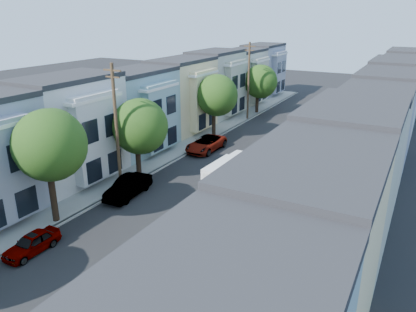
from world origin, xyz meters
TOP-DOWN VIEW (x-y plane):
  - ground at (0.00, 0.00)m, footprint 160.00×160.00m
  - road_slab at (0.00, 15.00)m, footprint 12.00×70.00m
  - curb_left at (-6.05, 15.00)m, footprint 0.30×70.00m
  - curb_right at (6.05, 15.00)m, footprint 0.30×70.00m
  - sidewalk_left at (-7.35, 15.00)m, footprint 2.60×70.00m
  - sidewalk_right at (7.35, 15.00)m, footprint 2.60×70.00m
  - centerline at (0.00, 15.00)m, footprint 0.12×70.00m
  - townhouse_row_left at (-11.15, 15.00)m, footprint 5.00×70.00m
  - townhouse_row_right at (11.15, 15.00)m, footprint 5.00×70.00m
  - tree_b at (-6.30, -4.45)m, footprint 4.70×4.70m
  - tree_c at (-6.30, 4.78)m, footprint 4.70×4.70m
  - tree_d at (-6.30, 18.82)m, footprint 4.70×4.70m
  - tree_e at (-6.30, 32.10)m, footprint 4.68×4.68m
  - tree_far_r at (6.89, 29.43)m, footprint 3.10×3.10m
  - utility_pole_near at (-6.30, 2.00)m, footprint 1.60×0.26m
  - utility_pole_far at (-6.30, 28.00)m, footprint 1.60×0.26m
  - fedex_truck at (2.04, 5.46)m, footprint 2.27×5.90m
  - lead_sedan at (1.80, 14.26)m, footprint 2.53×5.41m
  - parked_left_b at (-4.90, -7.78)m, footprint 1.46×3.76m
  - parked_left_c at (-4.90, 1.23)m, footprint 2.01×4.74m
  - parked_left_d at (-4.90, 13.86)m, footprint 2.59×5.45m
  - parked_right_a at (4.90, -9.28)m, footprint 1.69×4.14m
  - parked_right_b at (4.90, -4.00)m, footprint 2.04×4.40m
  - parked_right_c at (4.90, 17.81)m, footprint 2.01×4.64m
  - parked_right_d at (4.90, 26.78)m, footprint 1.61×4.06m

SIDE VIEW (x-z plane):
  - ground at x=0.00m, z-range 0.00..0.00m
  - centerline at x=0.00m, z-range -0.01..0.01m
  - townhouse_row_left at x=-11.15m, z-range -4.25..4.25m
  - townhouse_row_right at x=11.15m, z-range -4.25..4.25m
  - road_slab at x=0.00m, z-range 0.00..0.02m
  - curb_left at x=-6.05m, z-range 0.00..0.15m
  - curb_right at x=6.05m, z-range 0.00..0.15m
  - sidewalk_left at x=-7.35m, z-range 0.00..0.15m
  - sidewalk_right at x=7.35m, z-range 0.00..0.15m
  - parked_left_b at x=-4.90m, z-range 0.00..1.22m
  - parked_right_d at x=4.90m, z-range 0.00..1.33m
  - parked_right_a at x=4.90m, z-range 0.00..1.35m
  - parked_right_b at x=4.90m, z-range 0.00..1.38m
  - parked_right_c at x=4.90m, z-range 0.00..1.38m
  - lead_sedan at x=1.80m, z-range 0.00..1.50m
  - parked_left_d at x=-4.90m, z-range 0.00..1.50m
  - parked_left_c at x=-4.90m, z-range 0.00..1.54m
  - fedex_truck at x=2.04m, z-range 0.17..2.99m
  - tree_far_r at x=6.89m, z-range 1.20..6.80m
  - tree_e at x=-6.30m, z-range 1.09..7.99m
  - tree_c at x=-6.30m, z-range 1.13..8.13m
  - tree_d at x=-6.30m, z-range 1.24..8.47m
  - utility_pole_near at x=-6.30m, z-range 0.15..10.15m
  - utility_pole_far at x=-6.30m, z-range 0.15..10.15m
  - tree_b at x=-6.30m, z-range 1.61..9.59m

